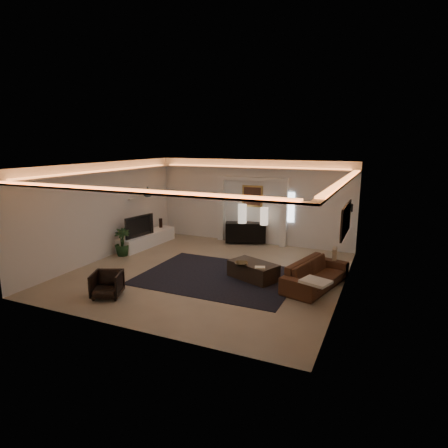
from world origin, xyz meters
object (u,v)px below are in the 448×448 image
at_px(sofa, 316,274).
at_px(armchair, 107,284).
at_px(coffee_table, 253,271).
at_px(console, 246,232).

bearing_deg(sofa, armchair, 135.88).
bearing_deg(armchair, sofa, 8.59).
height_order(sofa, coffee_table, sofa).
xyz_separation_m(sofa, armchair, (-4.24, -2.60, -0.02)).
relative_size(console, coffee_table, 1.10).
relative_size(coffee_table, armchair, 1.91).
height_order(console, sofa, console).
distance_m(console, coffee_table, 3.54).
relative_size(sofa, coffee_table, 1.73).
xyz_separation_m(console, sofa, (3.02, -3.10, -0.08)).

